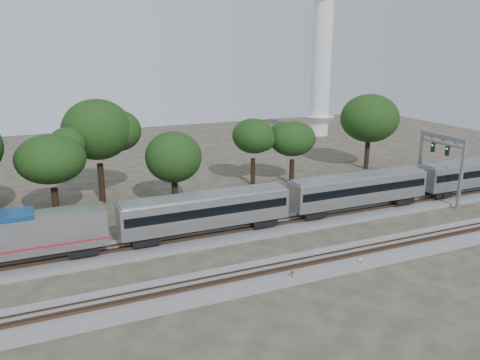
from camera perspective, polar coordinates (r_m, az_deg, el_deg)
name	(u,v)px	position (r m, az deg, el deg)	size (l,w,h in m)	color
ground	(255,257)	(45.65, 1.83, -9.34)	(160.00, 160.00, 0.00)	#383328
track_far	(231,233)	(50.60, -1.07, -6.48)	(160.00, 5.00, 0.73)	slate
track_near	(274,273)	(42.35, 4.17, -11.19)	(160.00, 5.00, 0.73)	slate
train	(422,179)	(63.78, 21.29, 0.08)	(112.24, 3.21, 4.73)	silver
switch_stand_red	(292,275)	(41.22, 6.40, -11.39)	(0.32, 0.06, 0.99)	#512D19
switch_stand_white	(361,261)	(44.72, 14.48, -9.59)	(0.30, 0.06, 0.94)	#512D19
switch_lever	(355,263)	(45.32, 13.79, -9.81)	(0.50, 0.30, 0.30)	#512D19
signal_gantry	(441,153)	(65.01, 23.32, 3.03)	(0.61, 7.27, 8.85)	gray
tree_2	(51,159)	(56.42, -22.08, 2.36)	(7.54, 7.54, 10.62)	black
tree_3	(97,130)	(61.38, -17.03, 5.88)	(9.70, 9.70, 13.68)	black
tree_4	(174,157)	(57.41, -8.10, 2.77)	(6.72, 6.72, 9.48)	black
tree_5	(253,136)	(67.02, 1.62, 5.37)	(7.38, 7.38, 10.40)	black
tree_6	(293,139)	(68.07, 6.45, 4.97)	(6.83, 6.83, 9.63)	black
tree_7	(370,118)	(78.99, 15.52, 7.26)	(8.56, 8.56, 12.06)	black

